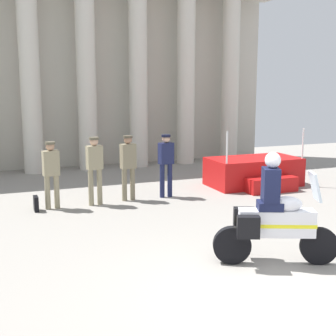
{
  "coord_description": "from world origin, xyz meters",
  "views": [
    {
      "loc": [
        -3.67,
        -5.19,
        2.96
      ],
      "look_at": [
        -0.21,
        3.57,
        1.29
      ],
      "focal_mm": 49.72,
      "sensor_mm": 36.0,
      "label": 1
    }
  ],
  "objects_px": {
    "officer_in_row_0": "(51,170)",
    "officer_in_row_2": "(128,163)",
    "officer_in_row_1": "(95,165)",
    "officer_in_row_3": "(166,160)",
    "reviewing_stand": "(255,173)",
    "motorcycle_with_rider": "(272,218)",
    "briefcase_on_ground": "(36,204)"
  },
  "relations": [
    {
      "from": "officer_in_row_1",
      "to": "motorcycle_with_rider",
      "type": "height_order",
      "value": "motorcycle_with_rider"
    },
    {
      "from": "officer_in_row_0",
      "to": "briefcase_on_ground",
      "type": "relative_size",
      "value": 4.56
    },
    {
      "from": "reviewing_stand",
      "to": "officer_in_row_0",
      "type": "xyz_separation_m",
      "value": [
        -6.0,
        -0.48,
        0.57
      ]
    },
    {
      "from": "reviewing_stand",
      "to": "briefcase_on_ground",
      "type": "distance_m",
      "value": 6.42
    },
    {
      "from": "officer_in_row_3",
      "to": "motorcycle_with_rider",
      "type": "height_order",
      "value": "motorcycle_with_rider"
    },
    {
      "from": "officer_in_row_2",
      "to": "briefcase_on_ground",
      "type": "bearing_deg",
      "value": -2.18
    },
    {
      "from": "reviewing_stand",
      "to": "officer_in_row_3",
      "type": "height_order",
      "value": "reviewing_stand"
    },
    {
      "from": "officer_in_row_1",
      "to": "briefcase_on_ground",
      "type": "height_order",
      "value": "officer_in_row_1"
    },
    {
      "from": "officer_in_row_0",
      "to": "officer_in_row_2",
      "type": "relative_size",
      "value": 0.97
    },
    {
      "from": "officer_in_row_1",
      "to": "officer_in_row_2",
      "type": "height_order",
      "value": "officer_in_row_1"
    },
    {
      "from": "reviewing_stand",
      "to": "officer_in_row_3",
      "type": "xyz_separation_m",
      "value": [
        -2.99,
        -0.36,
        0.6
      ]
    },
    {
      "from": "officer_in_row_0",
      "to": "officer_in_row_2",
      "type": "bearing_deg",
      "value": 176.84
    },
    {
      "from": "officer_in_row_1",
      "to": "briefcase_on_ground",
      "type": "relative_size",
      "value": 4.76
    },
    {
      "from": "officer_in_row_0",
      "to": "officer_in_row_1",
      "type": "bearing_deg",
      "value": 171.91
    },
    {
      "from": "officer_in_row_2",
      "to": "officer_in_row_3",
      "type": "bearing_deg",
      "value": 172.73
    },
    {
      "from": "officer_in_row_0",
      "to": "briefcase_on_ground",
      "type": "xyz_separation_m",
      "value": [
        -0.4,
        -0.07,
        -0.79
      ]
    },
    {
      "from": "officer_in_row_1",
      "to": "officer_in_row_3",
      "type": "bearing_deg",
      "value": 177.3
    },
    {
      "from": "reviewing_stand",
      "to": "briefcase_on_ground",
      "type": "height_order",
      "value": "reviewing_stand"
    },
    {
      "from": "motorcycle_with_rider",
      "to": "officer_in_row_0",
      "type": "bearing_deg",
      "value": 143.9
    },
    {
      "from": "officer_in_row_0",
      "to": "officer_in_row_3",
      "type": "height_order",
      "value": "officer_in_row_3"
    },
    {
      "from": "officer_in_row_0",
      "to": "briefcase_on_ground",
      "type": "height_order",
      "value": "officer_in_row_0"
    },
    {
      "from": "officer_in_row_0",
      "to": "motorcycle_with_rider",
      "type": "xyz_separation_m",
      "value": [
        2.92,
        -4.97,
        -0.17
      ]
    },
    {
      "from": "officer_in_row_2",
      "to": "officer_in_row_3",
      "type": "xyz_separation_m",
      "value": [
        1.05,
        -0.01,
        -0.01
      ]
    },
    {
      "from": "reviewing_stand",
      "to": "motorcycle_with_rider",
      "type": "relative_size",
      "value": 1.37
    },
    {
      "from": "reviewing_stand",
      "to": "briefcase_on_ground",
      "type": "xyz_separation_m",
      "value": [
        -6.4,
        -0.55,
        -0.22
      ]
    },
    {
      "from": "officer_in_row_0",
      "to": "officer_in_row_1",
      "type": "height_order",
      "value": "officer_in_row_1"
    },
    {
      "from": "officer_in_row_0",
      "to": "officer_in_row_1",
      "type": "xyz_separation_m",
      "value": [
        1.06,
        -0.02,
        0.05
      ]
    },
    {
      "from": "officer_in_row_0",
      "to": "officer_in_row_1",
      "type": "distance_m",
      "value": 1.06
    },
    {
      "from": "reviewing_stand",
      "to": "officer_in_row_1",
      "type": "bearing_deg",
      "value": -174.2
    },
    {
      "from": "briefcase_on_ground",
      "to": "officer_in_row_3",
      "type": "bearing_deg",
      "value": 3.12
    },
    {
      "from": "officer_in_row_1",
      "to": "officer_in_row_3",
      "type": "height_order",
      "value": "officer_in_row_1"
    },
    {
      "from": "officer_in_row_2",
      "to": "reviewing_stand",
      "type": "bearing_deg",
      "value": 178.13
    }
  ]
}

